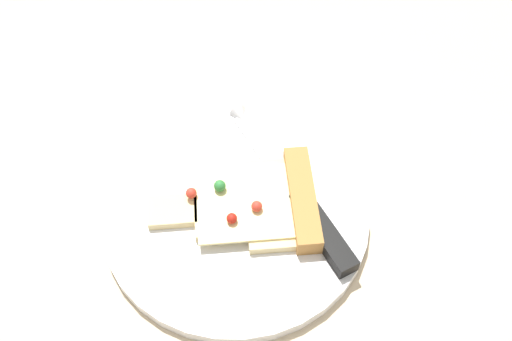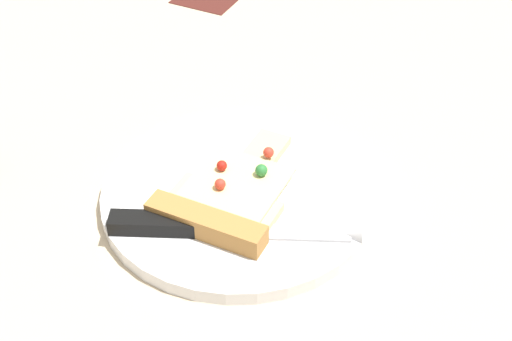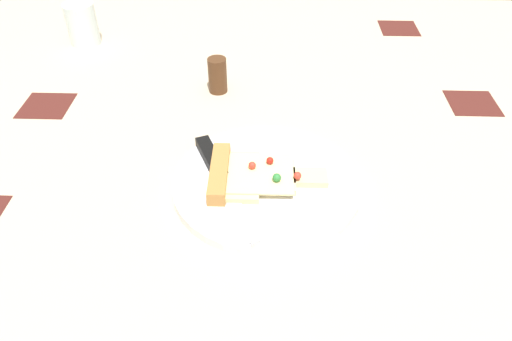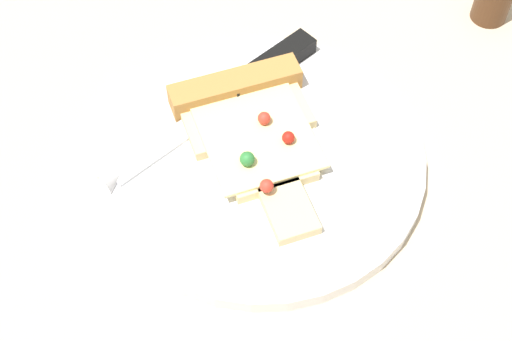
% 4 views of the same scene
% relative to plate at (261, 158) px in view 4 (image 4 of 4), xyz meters
% --- Properties ---
extents(ground_plane, '(1.44, 1.44, 0.03)m').
position_rel_plate_xyz_m(ground_plane, '(-0.07, -0.02, -0.02)').
color(ground_plane, '#C6B293').
rests_on(ground_plane, ground).
extents(plate, '(0.28, 0.28, 0.02)m').
position_rel_plate_xyz_m(plate, '(0.00, 0.00, 0.00)').
color(plate, silver).
rests_on(plate, ground_plane).
extents(pizza_slice, '(0.12, 0.17, 0.03)m').
position_rel_plate_xyz_m(pizza_slice, '(0.00, -0.03, 0.02)').
color(pizza_slice, beige).
rests_on(pizza_slice, plate).
extents(knife, '(0.23, 0.12, 0.02)m').
position_rel_plate_xyz_m(knife, '(0.00, -0.07, 0.01)').
color(knife, silver).
rests_on(knife, plate).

